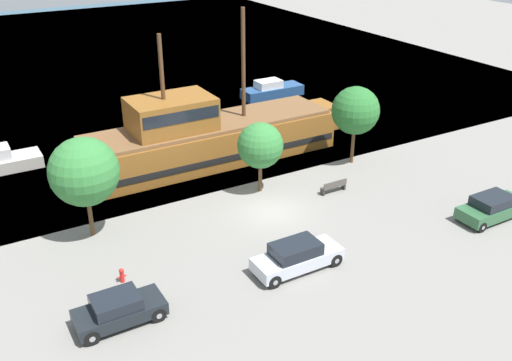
# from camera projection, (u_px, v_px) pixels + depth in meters

# --- Properties ---
(ground_plane) EXTENTS (160.00, 160.00, 0.00)m
(ground_plane) POSITION_uv_depth(u_px,v_px,m) (271.00, 211.00, 34.60)
(ground_plane) COLOR gray
(water_surface) EXTENTS (80.00, 80.00, 0.00)m
(water_surface) POSITION_uv_depth(u_px,v_px,m) (82.00, 58.00, 68.85)
(water_surface) COLOR #33566B
(water_surface) RESTS_ON ground
(pirate_ship) EXTENTS (19.95, 4.71, 10.58)m
(pirate_ship) POSITION_uv_depth(u_px,v_px,m) (206.00, 137.00, 40.50)
(pirate_ship) COLOR brown
(pirate_ship) RESTS_ON water_surface
(moored_boat_dockside) EXTENTS (5.27, 2.14, 1.72)m
(moored_boat_dockside) POSITION_uv_depth(u_px,v_px,m) (0.00, 162.00, 39.64)
(moored_boat_dockside) COLOR #B7B2A8
(moored_boat_dockside) RESTS_ON water_surface
(moored_boat_outer) EXTENTS (6.02, 2.05, 1.68)m
(moored_boat_outer) POSITION_uv_depth(u_px,v_px,m) (272.00, 90.00, 54.77)
(moored_boat_outer) COLOR navy
(moored_boat_outer) RESTS_ON water_surface
(parked_car_curb_front) EXTENTS (3.96, 1.81, 1.42)m
(parked_car_curb_front) POSITION_uv_depth(u_px,v_px,m) (119.00, 310.00, 25.09)
(parked_car_curb_front) COLOR black
(parked_car_curb_front) RESTS_ON ground_plane
(parked_car_curb_mid) EXTENTS (4.54, 1.86, 1.47)m
(parked_car_curb_mid) POSITION_uv_depth(u_px,v_px,m) (493.00, 207.00, 33.53)
(parked_car_curb_mid) COLOR #2D5B38
(parked_car_curb_mid) RESTS_ON ground_plane
(parked_car_curb_rear) EXTENTS (4.69, 1.79, 1.55)m
(parked_car_curb_rear) POSITION_uv_depth(u_px,v_px,m) (297.00, 256.00, 28.78)
(parked_car_curb_rear) COLOR #B7BCC6
(parked_car_curb_rear) RESTS_ON ground_plane
(fire_hydrant) EXTENTS (0.42, 0.25, 0.76)m
(fire_hydrant) POSITION_uv_depth(u_px,v_px,m) (122.00, 275.00, 27.96)
(fire_hydrant) COLOR red
(fire_hydrant) RESTS_ON ground_plane
(bench_promenade_east) EXTENTS (1.79, 0.45, 0.85)m
(bench_promenade_east) POSITION_uv_depth(u_px,v_px,m) (334.00, 186.00, 36.63)
(bench_promenade_east) COLOR #4C4742
(bench_promenade_east) RESTS_ON ground_plane
(tree_row_east) EXTENTS (3.77, 3.77, 5.80)m
(tree_row_east) POSITION_uv_depth(u_px,v_px,m) (84.00, 172.00, 30.44)
(tree_row_east) COLOR brown
(tree_row_east) RESTS_ON ground_plane
(tree_row_mideast) EXTENTS (2.91, 2.91, 4.64)m
(tree_row_mideast) POSITION_uv_depth(u_px,v_px,m) (260.00, 146.00, 35.65)
(tree_row_mideast) COLOR brown
(tree_row_mideast) RESTS_ON ground_plane
(tree_row_midwest) EXTENTS (3.34, 3.34, 5.59)m
(tree_row_midwest) POSITION_uv_depth(u_px,v_px,m) (355.00, 111.00, 39.40)
(tree_row_midwest) COLOR brown
(tree_row_midwest) RESTS_ON ground_plane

